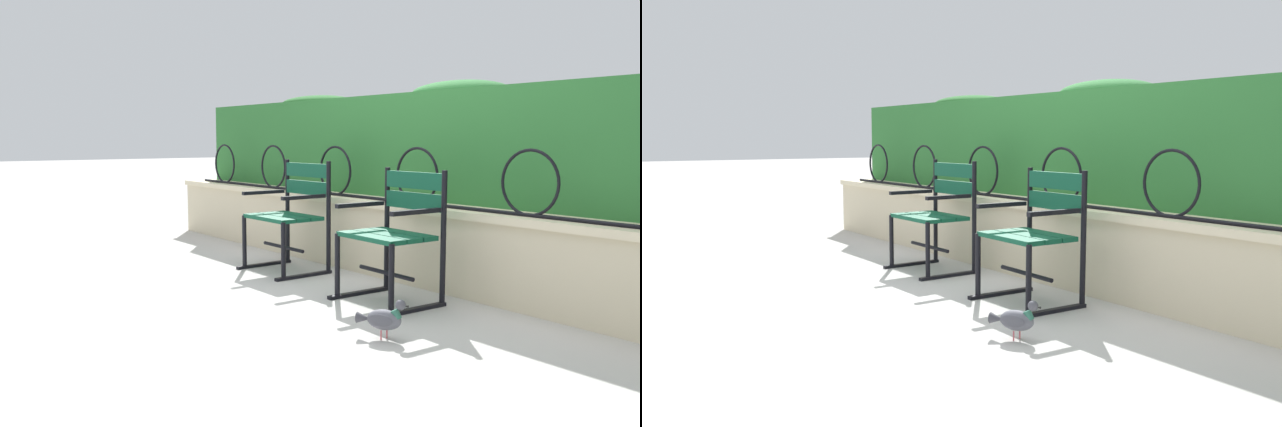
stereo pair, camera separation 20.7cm
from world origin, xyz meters
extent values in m
plane|color=#B7B5AF|center=(0.00, 0.00, 0.00)|extent=(60.00, 60.00, 0.00)
cube|color=beige|center=(0.00, 0.93, 0.27)|extent=(6.78, 0.35, 0.53)
cube|color=beige|center=(0.00, 0.93, 0.56)|extent=(6.78, 0.41, 0.05)
cylinder|color=black|center=(0.00, 0.85, 0.60)|extent=(6.25, 0.02, 0.02)
torus|color=black|center=(-2.67, 0.85, 0.79)|extent=(0.42, 0.02, 0.42)
torus|color=black|center=(-1.71, 0.85, 0.79)|extent=(0.42, 0.02, 0.42)
torus|color=black|center=(-0.76, 0.85, 0.79)|extent=(0.42, 0.02, 0.42)
torus|color=black|center=(0.20, 0.85, 0.79)|extent=(0.42, 0.02, 0.42)
torus|color=black|center=(1.16, 0.85, 0.79)|extent=(0.42, 0.02, 0.42)
cube|color=#2D7033|center=(0.00, 1.42, 1.00)|extent=(6.64, 0.63, 0.84)
ellipsoid|color=#2D6C2F|center=(-1.77, 1.42, 1.42)|extent=(0.93, 0.57, 0.14)
ellipsoid|color=#2E6C34|center=(0.09, 1.42, 1.42)|extent=(0.88, 0.57, 0.18)
cube|color=#0F4C33|center=(-0.74, 0.17, 0.44)|extent=(0.57, 0.13, 0.03)
cube|color=#0F4C33|center=(-0.74, 0.31, 0.44)|extent=(0.57, 0.13, 0.03)
cube|color=#0F4C33|center=(-0.74, 0.45, 0.44)|extent=(0.57, 0.13, 0.03)
cube|color=#0F4C33|center=(-0.75, 0.55, 0.81)|extent=(0.57, 0.03, 0.11)
cube|color=#0F4C33|center=(-0.75, 0.55, 0.66)|extent=(0.57, 0.03, 0.11)
cylinder|color=black|center=(-0.46, 0.55, 0.44)|extent=(0.04, 0.04, 0.89)
cylinder|color=black|center=(-0.46, 0.12, 0.22)|extent=(0.04, 0.04, 0.44)
cube|color=black|center=(-0.46, 0.31, 0.01)|extent=(0.04, 0.52, 0.02)
cube|color=black|center=(-0.46, 0.31, 0.62)|extent=(0.04, 0.40, 0.03)
cylinder|color=black|center=(-1.03, 0.55, 0.44)|extent=(0.04, 0.04, 0.89)
cylinder|color=black|center=(-1.03, 0.12, 0.22)|extent=(0.04, 0.04, 0.44)
cube|color=black|center=(-1.03, 0.31, 0.01)|extent=(0.04, 0.52, 0.02)
cube|color=black|center=(-1.03, 0.31, 0.62)|extent=(0.04, 0.40, 0.03)
cylinder|color=black|center=(-0.74, 0.31, 0.20)|extent=(0.54, 0.03, 0.03)
cube|color=#0F4C33|center=(0.50, 0.14, 0.44)|extent=(0.55, 0.14, 0.03)
cube|color=#0F4C33|center=(0.50, 0.28, 0.44)|extent=(0.55, 0.14, 0.03)
cube|color=#0F4C33|center=(0.50, 0.41, 0.44)|extent=(0.55, 0.14, 0.03)
cube|color=#0F4C33|center=(0.51, 0.52, 0.79)|extent=(0.54, 0.05, 0.11)
cube|color=#0F4C33|center=(0.51, 0.52, 0.65)|extent=(0.54, 0.05, 0.11)
cylinder|color=black|center=(0.78, 0.51, 0.43)|extent=(0.04, 0.04, 0.87)
cylinder|color=black|center=(0.76, 0.08, 0.22)|extent=(0.04, 0.04, 0.44)
cube|color=black|center=(0.77, 0.27, 0.01)|extent=(0.06, 0.52, 0.02)
cube|color=black|center=(0.77, 0.27, 0.62)|extent=(0.05, 0.40, 0.03)
cylinder|color=black|center=(0.24, 0.53, 0.43)|extent=(0.04, 0.04, 0.87)
cylinder|color=black|center=(0.22, 0.10, 0.22)|extent=(0.04, 0.04, 0.44)
cube|color=black|center=(0.23, 0.29, 0.01)|extent=(0.06, 0.52, 0.02)
cube|color=black|center=(0.23, 0.29, 0.62)|extent=(0.05, 0.40, 0.03)
cylinder|color=black|center=(0.50, 0.28, 0.20)|extent=(0.52, 0.05, 0.03)
ellipsoid|color=#5B5B66|center=(1.07, -0.26, 0.11)|extent=(0.21, 0.18, 0.11)
cylinder|color=#2D6B56|center=(1.12, -0.23, 0.14)|extent=(0.07, 0.07, 0.06)
sphere|color=#494951|center=(1.15, -0.21, 0.20)|extent=(0.06, 0.06, 0.06)
cone|color=black|center=(1.17, -0.20, 0.19)|extent=(0.03, 0.02, 0.01)
cone|color=#404047|center=(0.96, -0.31, 0.10)|extent=(0.10, 0.09, 0.06)
ellipsoid|color=#4E4E56|center=(1.04, -0.22, 0.11)|extent=(0.14, 0.08, 0.07)
ellipsoid|color=#4E4E56|center=(1.08, -0.30, 0.11)|extent=(0.14, 0.08, 0.07)
cylinder|color=#C6515B|center=(1.07, -0.24, 0.03)|extent=(0.01, 0.01, 0.05)
cylinder|color=#C6515B|center=(1.07, -0.28, 0.03)|extent=(0.01, 0.01, 0.05)
camera|label=1|loc=(3.56, -2.56, 1.06)|focal=36.63mm
camera|label=2|loc=(3.68, -2.40, 1.06)|focal=36.63mm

